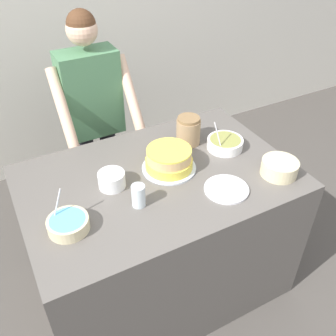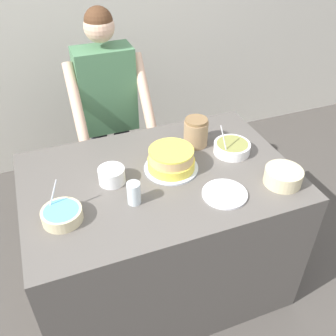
{
  "view_description": "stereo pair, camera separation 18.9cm",
  "coord_description": "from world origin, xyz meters",
  "px_view_note": "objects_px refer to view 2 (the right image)",
  "views": [
    {
      "loc": [
        -0.68,
        -0.91,
        2.1
      ],
      "look_at": [
        0.03,
        0.43,
        0.96
      ],
      "focal_mm": 40.0,
      "sensor_mm": 36.0,
      "label": 1
    },
    {
      "loc": [
        -0.5,
        -0.98,
        2.1
      ],
      "look_at": [
        0.03,
        0.43,
        0.96
      ],
      "focal_mm": 40.0,
      "sensor_mm": 36.0,
      "label": 2
    }
  ],
  "objects_px": {
    "frosting_bowl_blue": "(62,214)",
    "stoneware_jar": "(196,132)",
    "drinking_glass": "(134,193)",
    "frosting_bowl_pink": "(283,176)",
    "frosting_bowl_olive": "(232,147)",
    "frosting_bowl_white": "(112,175)",
    "ceramic_plate": "(225,194)",
    "person_baker": "(108,103)",
    "cake": "(171,160)"
  },
  "relations": [
    {
      "from": "person_baker",
      "to": "frosting_bowl_blue",
      "type": "bearing_deg",
      "value": -114.82
    },
    {
      "from": "frosting_bowl_olive",
      "to": "drinking_glass",
      "type": "xyz_separation_m",
      "value": [
        -0.64,
        -0.21,
        0.02
      ]
    },
    {
      "from": "frosting_bowl_white",
      "to": "stoneware_jar",
      "type": "bearing_deg",
      "value": 17.19
    },
    {
      "from": "person_baker",
      "to": "stoneware_jar",
      "type": "xyz_separation_m",
      "value": [
        0.38,
        -0.6,
        0.03
      ]
    },
    {
      "from": "frosting_bowl_pink",
      "to": "stoneware_jar",
      "type": "relative_size",
      "value": 1.15
    },
    {
      "from": "ceramic_plate",
      "to": "person_baker",
      "type": "bearing_deg",
      "value": 107.26
    },
    {
      "from": "frosting_bowl_olive",
      "to": "frosting_bowl_white",
      "type": "bearing_deg",
      "value": -178.55
    },
    {
      "from": "cake",
      "to": "frosting_bowl_white",
      "type": "bearing_deg",
      "value": 179.16
    },
    {
      "from": "cake",
      "to": "ceramic_plate",
      "type": "bearing_deg",
      "value": -59.83
    },
    {
      "from": "frosting_bowl_olive",
      "to": "frosting_bowl_pink",
      "type": "bearing_deg",
      "value": -71.74
    },
    {
      "from": "drinking_glass",
      "to": "stoneware_jar",
      "type": "height_order",
      "value": "stoneware_jar"
    },
    {
      "from": "cake",
      "to": "frosting_bowl_pink",
      "type": "relative_size",
      "value": 1.52
    },
    {
      "from": "frosting_bowl_olive",
      "to": "frosting_bowl_white",
      "type": "xyz_separation_m",
      "value": [
        -0.7,
        -0.02,
        0.01
      ]
    },
    {
      "from": "frosting_bowl_olive",
      "to": "drinking_glass",
      "type": "bearing_deg",
      "value": -162.03
    },
    {
      "from": "frosting_bowl_white",
      "to": "stoneware_jar",
      "type": "relative_size",
      "value": 0.81
    },
    {
      "from": "frosting_bowl_pink",
      "to": "ceramic_plate",
      "type": "bearing_deg",
      "value": 176.42
    },
    {
      "from": "frosting_bowl_white",
      "to": "frosting_bowl_blue",
      "type": "bearing_deg",
      "value": -145.88
    },
    {
      "from": "person_baker",
      "to": "stoneware_jar",
      "type": "height_order",
      "value": "person_baker"
    },
    {
      "from": "cake",
      "to": "ceramic_plate",
      "type": "relative_size",
      "value": 1.3
    },
    {
      "from": "cake",
      "to": "stoneware_jar",
      "type": "distance_m",
      "value": 0.28
    },
    {
      "from": "drinking_glass",
      "to": "ceramic_plate",
      "type": "height_order",
      "value": "drinking_glass"
    },
    {
      "from": "ceramic_plate",
      "to": "stoneware_jar",
      "type": "distance_m",
      "value": 0.47
    },
    {
      "from": "frosting_bowl_white",
      "to": "drinking_glass",
      "type": "height_order",
      "value": "drinking_glass"
    },
    {
      "from": "stoneware_jar",
      "to": "cake",
      "type": "bearing_deg",
      "value": -141.83
    },
    {
      "from": "ceramic_plate",
      "to": "stoneware_jar",
      "type": "height_order",
      "value": "stoneware_jar"
    },
    {
      "from": "ceramic_plate",
      "to": "frosting_bowl_olive",
      "type": "bearing_deg",
      "value": 56.51
    },
    {
      "from": "frosting_bowl_blue",
      "to": "stoneware_jar",
      "type": "relative_size",
      "value": 1.1
    },
    {
      "from": "person_baker",
      "to": "frosting_bowl_blue",
      "type": "relative_size",
      "value": 8.38
    },
    {
      "from": "person_baker",
      "to": "frosting_bowl_white",
      "type": "bearing_deg",
      "value": -102.04
    },
    {
      "from": "person_baker",
      "to": "frosting_bowl_blue",
      "type": "xyz_separation_m",
      "value": [
        -0.44,
        -0.95,
        -0.02
      ]
    },
    {
      "from": "person_baker",
      "to": "ceramic_plate",
      "type": "xyz_separation_m",
      "value": [
        0.33,
        -1.06,
        -0.04
      ]
    },
    {
      "from": "frosting_bowl_olive",
      "to": "drinking_glass",
      "type": "distance_m",
      "value": 0.67
    },
    {
      "from": "person_baker",
      "to": "drinking_glass",
      "type": "xyz_separation_m",
      "value": [
        -0.1,
        -0.95,
        0.01
      ]
    },
    {
      "from": "frosting_bowl_olive",
      "to": "frosting_bowl_blue",
      "type": "xyz_separation_m",
      "value": [
        -0.98,
        -0.21,
        0.0
      ]
    },
    {
      "from": "drinking_glass",
      "to": "ceramic_plate",
      "type": "distance_m",
      "value": 0.45
    },
    {
      "from": "frosting_bowl_blue",
      "to": "drinking_glass",
      "type": "height_order",
      "value": "frosting_bowl_blue"
    },
    {
      "from": "frosting_bowl_olive",
      "to": "ceramic_plate",
      "type": "bearing_deg",
      "value": -123.49
    },
    {
      "from": "cake",
      "to": "frosting_bowl_blue",
      "type": "bearing_deg",
      "value": -163.03
    },
    {
      "from": "person_baker",
      "to": "stoneware_jar",
      "type": "bearing_deg",
      "value": -57.54
    },
    {
      "from": "frosting_bowl_olive",
      "to": "stoneware_jar",
      "type": "relative_size",
      "value": 1.23
    },
    {
      "from": "drinking_glass",
      "to": "frosting_bowl_pink",
      "type": "bearing_deg",
      "value": -9.63
    },
    {
      "from": "frosting_bowl_olive",
      "to": "frosting_bowl_pink",
      "type": "distance_m",
      "value": 0.35
    },
    {
      "from": "frosting_bowl_olive",
      "to": "frosting_bowl_blue",
      "type": "bearing_deg",
      "value": -168.12
    },
    {
      "from": "frosting_bowl_white",
      "to": "frosting_bowl_olive",
      "type": "bearing_deg",
      "value": 1.45
    },
    {
      "from": "frosting_bowl_pink",
      "to": "drinking_glass",
      "type": "bearing_deg",
      "value": 170.37
    },
    {
      "from": "frosting_bowl_blue",
      "to": "stoneware_jar",
      "type": "bearing_deg",
      "value": 23.46
    },
    {
      "from": "ceramic_plate",
      "to": "frosting_bowl_pink",
      "type": "bearing_deg",
      "value": -3.58
    },
    {
      "from": "cake",
      "to": "frosting_bowl_white",
      "type": "relative_size",
      "value": 2.14
    },
    {
      "from": "ceramic_plate",
      "to": "cake",
      "type": "bearing_deg",
      "value": 120.17
    },
    {
      "from": "person_baker",
      "to": "frosting_bowl_white",
      "type": "height_order",
      "value": "person_baker"
    }
  ]
}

